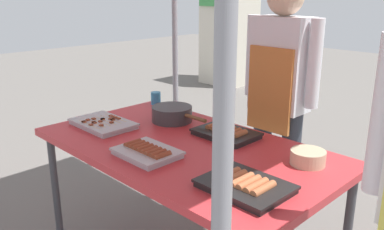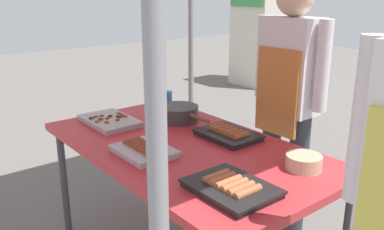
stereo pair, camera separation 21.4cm
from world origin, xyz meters
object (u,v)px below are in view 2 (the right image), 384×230
cooking_wok (179,113)px  drink_cup_near_edge (167,97)px  tray_meat_skewers (110,121)px  condiment_bowl (304,162)px  neighbor_stall_right (260,29)px  stall_table (185,153)px  tray_pork_links (231,187)px  tray_spring_rolls (144,150)px  vendor_woman (288,90)px  tray_grilled_sausages (228,134)px

cooking_wok → drink_cup_near_edge: 0.41m
tray_meat_skewers → cooking_wok: (0.21, 0.36, 0.03)m
condiment_bowl → neighbor_stall_right: bearing=134.6°
cooking_wok → neighbor_stall_right: (-2.65, 3.64, 0.11)m
condiment_bowl → stall_table: bearing=-158.7°
stall_table → tray_pork_links: size_ratio=4.58×
stall_table → tray_spring_rolls: bearing=-94.1°
stall_table → vendor_woman: size_ratio=1.00×
stall_table → cooking_wok: size_ratio=3.93×
cooking_wok → neighbor_stall_right: size_ratio=0.23×
stall_table → tray_meat_skewers: 0.58m
tray_grilled_sausages → cooking_wok: size_ratio=0.83×
condiment_bowl → neighbor_stall_right: 5.10m
drink_cup_near_edge → vendor_woman: bearing=23.7°
tray_pork_links → vendor_woman: bearing=116.9°
cooking_wok → neighbor_stall_right: neighbor_stall_right is taller
condiment_bowl → cooking_wok: bearing=-179.3°
tray_meat_skewers → tray_spring_rolls: (0.54, -0.10, 0.00)m
tray_pork_links → drink_cup_near_edge: size_ratio=4.00×
condiment_bowl → neighbor_stall_right: (-3.58, 3.63, 0.12)m
stall_table → drink_cup_near_edge: (-0.71, 0.39, 0.10)m
tray_grilled_sausages → tray_pork_links: 0.63m
stall_table → cooking_wok: cooking_wok is taller
cooking_wok → neighbor_stall_right: bearing=126.1°
tray_meat_skewers → cooking_wok: cooking_wok is taller
drink_cup_near_edge → condiment_bowl: bearing=-7.3°
stall_table → condiment_bowl: size_ratio=9.89×
cooking_wok → drink_cup_near_edge: cooking_wok is taller
tray_grilled_sausages → tray_meat_skewers: (-0.63, -0.39, -0.00)m
tray_meat_skewers → tray_spring_rolls: size_ratio=1.26×
tray_pork_links → drink_cup_near_edge: (-1.25, 0.57, 0.02)m
stall_table → vendor_woman: vendor_woman is taller
tray_meat_skewers → drink_cup_near_edge: 0.56m
stall_table → tray_pork_links: tray_pork_links is taller
drink_cup_near_edge → vendor_woman: 0.87m
tray_grilled_sausages → tray_meat_skewers: bearing=-148.4°
tray_pork_links → condiment_bowl: bearing=83.8°
drink_cup_near_edge → neighbor_stall_right: size_ratio=0.05×
tray_pork_links → neighbor_stall_right: bearing=131.2°
stall_table → vendor_woman: (0.07, 0.74, 0.24)m
cooking_wok → condiment_bowl: cooking_wok is taller
stall_table → neighbor_stall_right: (-2.99, 3.86, 0.21)m
drink_cup_near_edge → tray_pork_links: bearing=-24.6°
tray_spring_rolls → drink_cup_near_edge: drink_cup_near_edge is taller
cooking_wok → stall_table: bearing=-32.4°
tray_grilled_sausages → vendor_woman: size_ratio=0.21×
cooking_wok → condiment_bowl: size_ratio=2.52×
tray_spring_rolls → neighbor_stall_right: bearing=126.0°
condiment_bowl → tray_spring_rolls: bearing=-142.1°
tray_pork_links → tray_spring_rolls: tray_pork_links is taller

